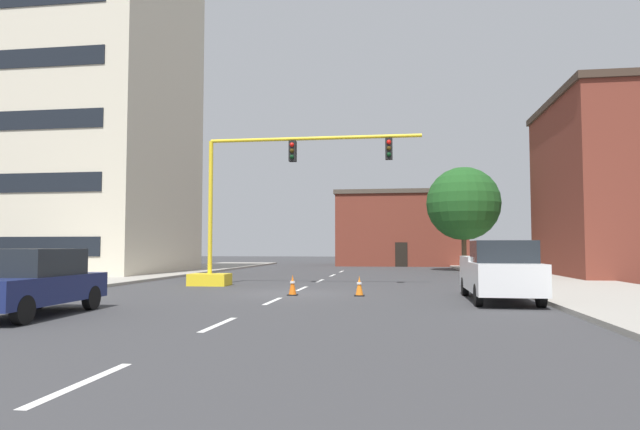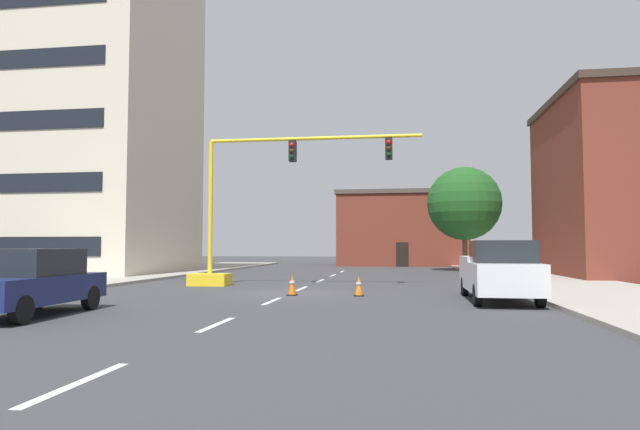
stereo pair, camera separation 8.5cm
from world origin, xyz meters
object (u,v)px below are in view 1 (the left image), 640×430
(traffic_signal_gantry, at_px, (240,235))
(tree_right_far, at_px, (463,204))
(pickup_truck_white, at_px, (499,272))
(traffic_cone_roadside_a, at_px, (293,285))
(sedan_navy_near_left, at_px, (32,282))
(traffic_cone_roadside_b, at_px, (359,286))

(traffic_signal_gantry, height_order, tree_right_far, tree_right_far)
(pickup_truck_white, distance_m, traffic_cone_roadside_a, 7.29)
(tree_right_far, distance_m, sedan_navy_near_left, 32.35)
(traffic_signal_gantry, distance_m, traffic_cone_roadside_b, 7.57)
(traffic_signal_gantry, relative_size, traffic_cone_roadside_a, 13.98)
(traffic_signal_gantry, bearing_deg, pickup_truck_white, -28.35)
(pickup_truck_white, bearing_deg, traffic_cone_roadside_b, 165.36)
(traffic_cone_roadside_a, bearing_deg, tree_right_far, 68.27)
(tree_right_far, height_order, traffic_cone_roadside_b, tree_right_far)
(tree_right_far, relative_size, pickup_truck_white, 1.43)
(pickup_truck_white, relative_size, traffic_cone_roadside_a, 7.11)
(tree_right_far, height_order, pickup_truck_white, tree_right_far)
(traffic_signal_gantry, bearing_deg, tree_right_far, 55.21)
(sedan_navy_near_left, distance_m, traffic_cone_roadside_a, 8.86)
(tree_right_far, bearing_deg, traffic_cone_roadside_a, -111.73)
(traffic_cone_roadside_b, bearing_deg, sedan_navy_near_left, -139.08)
(traffic_cone_roadside_a, bearing_deg, sedan_navy_near_left, -128.96)
(traffic_cone_roadside_a, height_order, traffic_cone_roadside_b, traffic_cone_roadside_a)
(tree_right_far, xyz_separation_m, traffic_cone_roadside_b, (-6.25, -21.78, -4.65))
(pickup_truck_white, xyz_separation_m, sedan_navy_near_left, (-12.74, -5.73, -0.09))
(traffic_signal_gantry, distance_m, sedan_navy_near_left, 11.70)
(sedan_navy_near_left, bearing_deg, tree_right_far, 63.59)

